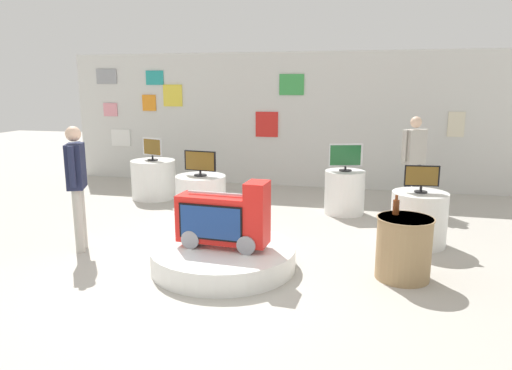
% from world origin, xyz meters
% --- Properties ---
extents(ground_plane, '(30.00, 30.00, 0.00)m').
position_xyz_m(ground_plane, '(0.00, 0.00, 0.00)').
color(ground_plane, '#B2ADA3').
extents(back_wall_display, '(10.09, 0.13, 2.90)m').
position_xyz_m(back_wall_display, '(-0.02, 5.34, 1.46)').
color(back_wall_display, silver).
rests_on(back_wall_display, ground).
extents(main_display_pedestal, '(1.78, 1.78, 0.27)m').
position_xyz_m(main_display_pedestal, '(0.10, 0.32, 0.13)').
color(main_display_pedestal, white).
rests_on(main_display_pedestal, ground).
extents(novelty_firetruck_tv, '(1.13, 0.46, 0.84)m').
position_xyz_m(novelty_firetruck_tv, '(0.12, 0.32, 0.61)').
color(novelty_firetruck_tv, gray).
rests_on(novelty_firetruck_tv, main_display_pedestal).
extents(display_pedestal_left_rear, '(0.83, 0.83, 0.76)m').
position_xyz_m(display_pedestal_left_rear, '(-0.88, 2.23, 0.38)').
color(display_pedestal_left_rear, white).
rests_on(display_pedestal_left_rear, ground).
extents(tv_on_left_rear, '(0.55, 0.21, 0.41)m').
position_xyz_m(tv_on_left_rear, '(-0.88, 2.22, 0.98)').
color(tv_on_left_rear, black).
rests_on(tv_on_left_rear, display_pedestal_left_rear).
extents(display_pedestal_center_rear, '(0.69, 0.69, 0.76)m').
position_xyz_m(display_pedestal_center_rear, '(1.41, 3.23, 0.38)').
color(display_pedestal_center_rear, white).
rests_on(display_pedestal_center_rear, ground).
extents(tv_on_center_rear, '(0.56, 0.22, 0.47)m').
position_xyz_m(tv_on_center_rear, '(1.41, 3.23, 1.01)').
color(tv_on_center_rear, black).
rests_on(tv_on_center_rear, display_pedestal_center_rear).
extents(display_pedestal_right_rear, '(0.87, 0.87, 0.76)m').
position_xyz_m(display_pedestal_right_rear, '(-2.35, 3.53, 0.38)').
color(display_pedestal_right_rear, white).
rests_on(display_pedestal_right_rear, ground).
extents(tv_on_right_rear, '(0.46, 0.21, 0.44)m').
position_xyz_m(tv_on_right_rear, '(-2.35, 3.52, 1.00)').
color(tv_on_right_rear, black).
rests_on(tv_on_right_rear, display_pedestal_right_rear).
extents(display_pedestal_far_right, '(0.77, 0.77, 0.76)m').
position_xyz_m(display_pedestal_far_right, '(2.51, 1.78, 0.38)').
color(display_pedestal_far_right, white).
rests_on(display_pedestal_far_right, ground).
extents(tv_on_far_right, '(0.47, 0.18, 0.38)m').
position_xyz_m(tv_on_far_right, '(2.51, 1.78, 0.97)').
color(tv_on_far_right, black).
rests_on(tv_on_far_right, display_pedestal_far_right).
extents(side_table_round, '(0.65, 0.65, 0.73)m').
position_xyz_m(side_table_round, '(2.23, 0.49, 0.38)').
color(side_table_round, '#9E7F56').
rests_on(side_table_round, ground).
extents(bottle_on_side_table, '(0.08, 0.08, 0.23)m').
position_xyz_m(bottle_on_side_table, '(2.13, 0.61, 0.83)').
color(bottle_on_side_table, brown).
rests_on(bottle_on_side_table, side_table_round).
extents(shopper_browsing_near_truck, '(0.33, 0.52, 1.69)m').
position_xyz_m(shopper_browsing_near_truck, '(-1.98, 0.48, 0.99)').
color(shopper_browsing_near_truck, '#B2ADA3').
rests_on(shopper_browsing_near_truck, ground).
extents(shopper_browsing_rear, '(0.45, 0.40, 1.67)m').
position_xyz_m(shopper_browsing_rear, '(2.57, 3.81, 0.98)').
color(shopper_browsing_rear, black).
rests_on(shopper_browsing_rear, ground).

